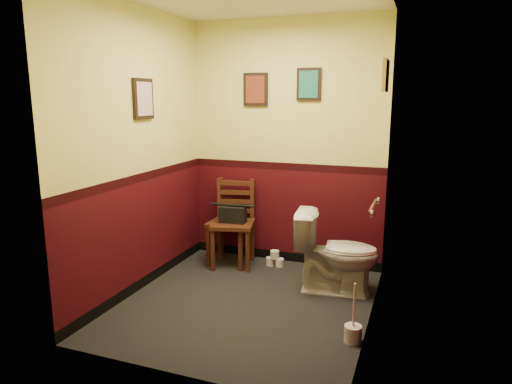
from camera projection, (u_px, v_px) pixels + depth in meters
floor at (247, 303)px, 4.22m from camera, size 2.20×2.40×0.00m
wall_back at (286, 145)px, 5.04m from camera, size 2.20×0.00×2.70m
wall_front at (175, 181)px, 2.84m from camera, size 2.20×0.00×2.70m
wall_left at (138, 153)px, 4.32m from camera, size 0.00×2.40×2.70m
wall_right at (376, 164)px, 3.57m from camera, size 0.00×2.40×2.70m
grab_bar at (373, 207)px, 3.89m from camera, size 0.05×0.56×0.06m
framed_print_back_a at (256, 90)px, 5.02m from camera, size 0.28×0.04×0.36m
framed_print_back_b at (309, 84)px, 4.81m from camera, size 0.26×0.04×0.34m
framed_print_left at (143, 99)px, 4.30m from camera, size 0.04×0.30×0.38m
framed_print_right at (386, 76)px, 3.98m from camera, size 0.04×0.34×0.28m
toilet at (337, 253)px, 4.39m from camera, size 0.84×0.53×0.78m
toilet_brush at (353, 333)px, 3.53m from camera, size 0.14×0.14×0.48m
chair_left at (232, 222)px, 5.18m from camera, size 0.46×0.46×0.96m
chair_right at (234, 223)px, 5.12m from camera, size 0.54×0.54×0.96m
handbag at (233, 214)px, 5.05m from camera, size 0.30×0.17×0.21m
tp_stack at (275, 259)px, 5.13m from camera, size 0.21×0.11×0.18m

